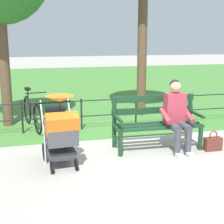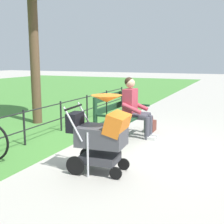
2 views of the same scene
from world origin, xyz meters
name	(u,v)px [view 2 (image 2 of 2)]	position (x,y,z in m)	size (l,w,h in m)	color
ground_plane	(115,146)	(0.00, 0.00, 0.00)	(60.00, 60.00, 0.00)	#ADA89E
park_bench	(120,114)	(-0.52, -0.12, 0.53)	(1.62, 0.65, 0.96)	#193D23
person_on_bench	(135,106)	(-0.82, 0.11, 0.68)	(0.54, 0.74, 1.28)	#42424C
stroller	(102,133)	(1.28, 0.34, 0.59)	(0.56, 0.92, 1.15)	black
handbag	(152,126)	(-1.47, 0.31, 0.13)	(0.32, 0.14, 0.37)	brown
park_fence	(58,114)	(-0.50, -1.62, 0.43)	(8.89, 0.04, 0.70)	black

